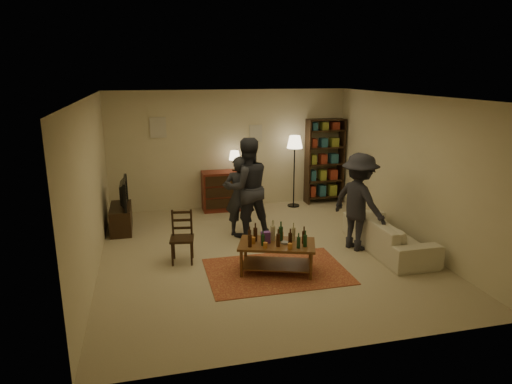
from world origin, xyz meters
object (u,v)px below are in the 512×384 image
object	(u,v)px
bookshelf	(324,160)
person_by_sofa	(359,202)
dining_chair	(182,235)
dresser	(225,190)
person_left	(240,196)
sofa	(388,234)
tv_stand	(121,212)
coffee_table	(277,247)
person_right	(247,188)
floor_lamp	(295,147)

from	to	relation	value
bookshelf	person_by_sofa	world-z (taller)	bookshelf
dining_chair	person_by_sofa	xyz separation A→B (m)	(3.09, -0.18, 0.41)
dresser	person_left	distance (m)	1.75
sofa	dresser	bearing A→B (deg)	37.54
bookshelf	person_left	distance (m)	3.04
tv_stand	bookshelf	world-z (taller)	bookshelf
person_left	person_by_sofa	size ratio (longest dim) A/B	0.90
person_left	coffee_table	bearing A→B (deg)	116.52
sofa	person_left	bearing A→B (deg)	59.85
bookshelf	sofa	bearing A→B (deg)	-90.82
person_right	dining_chair	bearing A→B (deg)	28.31
person_left	floor_lamp	bearing A→B (deg)	-115.73
coffee_table	person_left	size ratio (longest dim) A/B	0.85
tv_stand	person_left	bearing A→B (deg)	-19.75
sofa	person_left	distance (m)	2.82
person_left	person_right	bearing A→B (deg)	174.19
sofa	person_by_sofa	xyz separation A→B (m)	(-0.50, 0.21, 0.56)
dining_chair	bookshelf	size ratio (longest dim) A/B	0.44
person_left	person_right	xyz separation A→B (m)	(0.13, -0.06, 0.18)
sofa	person_by_sofa	world-z (taller)	person_by_sofa
bookshelf	person_right	world-z (taller)	bookshelf
dining_chair	dresser	world-z (taller)	dresser
dresser	floor_lamp	size ratio (longest dim) A/B	0.81
floor_lamp	sofa	bearing A→B (deg)	-75.62
floor_lamp	person_right	xyz separation A→B (m)	(-1.50, -1.67, -0.46)
dresser	dining_chair	bearing A→B (deg)	-113.72
dining_chair	person_right	bearing A→B (deg)	44.10
tv_stand	bookshelf	xyz separation A→B (m)	(4.69, 0.98, 0.65)
person_right	person_by_sofa	size ratio (longest dim) A/B	1.10
coffee_table	dining_chair	xyz separation A→B (m)	(-1.41, 0.79, 0.04)
floor_lamp	person_right	size ratio (longest dim) A/B	0.87
person_left	person_by_sofa	distance (m)	2.24
tv_stand	person_right	distance (m)	2.59
tv_stand	person_left	world-z (taller)	person_left
dining_chair	person_left	xyz separation A→B (m)	(1.19, 1.01, 0.32)
bookshelf	person_by_sofa	xyz separation A→B (m)	(-0.55, -2.97, -0.17)
dresser	person_right	bearing A→B (deg)	-86.16
tv_stand	floor_lamp	size ratio (longest dim) A/B	0.63
person_right	person_left	bearing A→B (deg)	-32.82
bookshelf	person_right	xyz separation A→B (m)	(-2.32, -1.85, -0.08)
dining_chair	bookshelf	distance (m)	4.62
sofa	person_by_sofa	size ratio (longest dim) A/B	1.20
bookshelf	sofa	distance (m)	3.26
person_left	dining_chair	bearing A→B (deg)	59.83
coffee_table	bookshelf	world-z (taller)	bookshelf
coffee_table	bookshelf	distance (m)	4.27
floor_lamp	person_by_sofa	distance (m)	2.86
tv_stand	person_left	xyz separation A→B (m)	(2.25, -0.81, 0.40)
floor_lamp	sofa	world-z (taller)	floor_lamp
coffee_table	dresser	world-z (taller)	dresser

